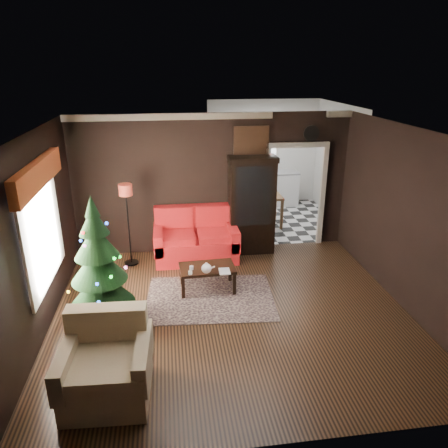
{
  "coord_description": "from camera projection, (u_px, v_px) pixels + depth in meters",
  "views": [
    {
      "loc": [
        -0.91,
        -5.63,
        3.67
      ],
      "look_at": [
        0.0,
        0.9,
        1.15
      ],
      "focal_mm": 33.82,
      "sensor_mm": 36.0,
      "label": 1
    }
  ],
  "objects": [
    {
      "name": "floor",
      "position": [
        232.0,
        312.0,
        6.64
      ],
      "size": [
        5.5,
        5.5,
        0.0
      ],
      "primitive_type": "plane",
      "color": "black",
      "rests_on": "ground"
    },
    {
      "name": "ceiling",
      "position": [
        233.0,
        133.0,
        5.64
      ],
      "size": [
        5.5,
        5.5,
        0.0
      ],
      "primitive_type": "plane",
      "rotation": [
        3.14,
        0.0,
        0.0
      ],
      "color": "white",
      "rests_on": "ground"
    },
    {
      "name": "wall_back",
      "position": [
        213.0,
        184.0,
        8.45
      ],
      "size": [
        5.5,
        0.0,
        5.5
      ],
      "primitive_type": "plane",
      "rotation": [
        1.57,
        0.0,
        0.0
      ],
      "color": "black",
      "rests_on": "ground"
    },
    {
      "name": "wall_front",
      "position": [
        275.0,
        331.0,
        3.82
      ],
      "size": [
        5.5,
        0.0,
        5.5
      ],
      "primitive_type": "plane",
      "rotation": [
        -1.57,
        0.0,
        0.0
      ],
      "color": "black",
      "rests_on": "ground"
    },
    {
      "name": "wall_left",
      "position": [
        35.0,
        240.0,
        5.78
      ],
      "size": [
        0.0,
        5.5,
        5.5
      ],
      "primitive_type": "plane",
      "rotation": [
        1.57,
        0.0,
        1.57
      ],
      "color": "black",
      "rests_on": "ground"
    },
    {
      "name": "wall_right",
      "position": [
        409.0,
        221.0,
        6.49
      ],
      "size": [
        0.0,
        5.5,
        5.5
      ],
      "primitive_type": "plane",
      "rotation": [
        1.57,
        0.0,
        -1.57
      ],
      "color": "black",
      "rests_on": "ground"
    },
    {
      "name": "doorway",
      "position": [
        294.0,
        197.0,
        8.79
      ],
      "size": [
        1.1,
        0.1,
        2.1
      ],
      "primitive_type": null,
      "color": "beige",
      "rests_on": "ground"
    },
    {
      "name": "left_window",
      "position": [
        41.0,
        231.0,
        5.96
      ],
      "size": [
        0.05,
        1.6,
        1.4
      ],
      "primitive_type": "cube",
      "color": "white",
      "rests_on": "wall_left"
    },
    {
      "name": "valance",
      "position": [
        38.0,
        174.0,
        5.67
      ],
      "size": [
        0.12,
        2.1,
        0.35
      ],
      "primitive_type": "cube",
      "color": "brown",
      "rests_on": "wall_left"
    },
    {
      "name": "kitchen_floor",
      "position": [
        274.0,
        220.0,
        10.55
      ],
      "size": [
        3.0,
        3.0,
        0.0
      ],
      "primitive_type": "plane",
      "color": "silver",
      "rests_on": "ground"
    },
    {
      "name": "kitchen_window",
      "position": [
        263.0,
        142.0,
        11.29
      ],
      "size": [
        0.7,
        0.06,
        0.7
      ],
      "primitive_type": "cube",
      "color": "white",
      "rests_on": "ground"
    },
    {
      "name": "rug",
      "position": [
        210.0,
        298.0,
        7.03
      ],
      "size": [
        2.21,
        1.68,
        0.01
      ],
      "primitive_type": "cube",
      "rotation": [
        0.0,
        0.0,
        -0.08
      ],
      "color": "#372B33",
      "rests_on": "ground"
    },
    {
      "name": "loveseat",
      "position": [
        196.0,
        235.0,
        8.3
      ],
      "size": [
        1.7,
        0.9,
        1.0
      ],
      "primitive_type": null,
      "color": "maroon",
      "rests_on": "ground"
    },
    {
      "name": "curio_cabinet",
      "position": [
        251.0,
        207.0,
        8.49
      ],
      "size": [
        0.9,
        0.45,
        1.9
      ],
      "primitive_type": null,
      "color": "black",
      "rests_on": "ground"
    },
    {
      "name": "floor_lamp",
      "position": [
        128.0,
        225.0,
        7.9
      ],
      "size": [
        0.28,
        0.28,
        1.59
      ],
      "primitive_type": null,
      "rotation": [
        0.0,
        0.0,
        -0.04
      ],
      "color": "black",
      "rests_on": "ground"
    },
    {
      "name": "christmas_tree",
      "position": [
        98.0,
        261.0,
        5.98
      ],
      "size": [
        1.04,
        1.04,
        1.81
      ],
      "primitive_type": null,
      "rotation": [
        0.0,
        0.0,
        -0.1
      ],
      "color": "black",
      "rests_on": "ground"
    },
    {
      "name": "armchair",
      "position": [
        106.0,
        363.0,
        4.82
      ],
      "size": [
        1.06,
        1.06,
        1.03
      ],
      "primitive_type": null,
      "rotation": [
        0.0,
        0.0,
        -0.05
      ],
      "color": "#A3825C",
      "rests_on": "ground"
    },
    {
      "name": "coffee_table",
      "position": [
        207.0,
        278.0,
        7.24
      ],
      "size": [
        0.96,
        0.6,
        0.42
      ],
      "primitive_type": null,
      "rotation": [
        0.0,
        0.0,
        0.05
      ],
      "color": "black",
      "rests_on": "rug"
    },
    {
      "name": "teapot",
      "position": [
        206.0,
        268.0,
        6.92
      ],
      "size": [
        0.25,
        0.25,
        0.18
      ],
      "primitive_type": null,
      "rotation": [
        0.0,
        0.0,
        -0.4
      ],
      "color": "white",
      "rests_on": "coffee_table"
    },
    {
      "name": "cup_a",
      "position": [
        191.0,
        268.0,
        7.07
      ],
      "size": [
        0.09,
        0.09,
        0.06
      ],
      "primitive_type": "cylinder",
      "rotation": [
        0.0,
        0.0,
        0.36
      ],
      "color": "silver",
      "rests_on": "coffee_table"
    },
    {
      "name": "cup_b",
      "position": [
        190.0,
        273.0,
        6.91
      ],
      "size": [
        0.07,
        0.07,
        0.06
      ],
      "primitive_type": "cylinder",
      "rotation": [
        0.0,
        0.0,
        -0.01
      ],
      "color": "silver",
      "rests_on": "coffee_table"
    },
    {
      "name": "book",
      "position": [
        219.0,
        266.0,
        6.93
      ],
      "size": [
        0.18,
        0.02,
        0.25
      ],
      "primitive_type": "imported",
      "rotation": [
        0.0,
        0.0,
        -0.02
      ],
      "color": "gray",
      "rests_on": "coffee_table"
    },
    {
      "name": "wall_clock",
      "position": [
        311.0,
        133.0,
        8.3
      ],
      "size": [
        0.32,
        0.32,
        0.06
      ],
      "primitive_type": "cylinder",
      "color": "silver",
      "rests_on": "wall_back"
    },
    {
      "name": "painting",
      "position": [
        251.0,
        141.0,
        8.2
      ],
      "size": [
        0.62,
        0.05,
        0.52
      ],
      "primitive_type": "cube",
      "color": "#B57F45",
      "rests_on": "wall_back"
    },
    {
      "name": "kitchen_counter",
      "position": [
        264.0,
        189.0,
        11.5
      ],
      "size": [
        1.8,
        0.6,
        0.9
      ],
      "primitive_type": "cube",
      "color": "white",
      "rests_on": "ground"
    },
    {
      "name": "kitchen_table",
      "position": [
        266.0,
        210.0,
        10.11
      ],
      "size": [
        0.7,
        0.7,
        0.75
      ],
      "primitive_type": null,
      "color": "#56371C",
      "rests_on": "ground"
    }
  ]
}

